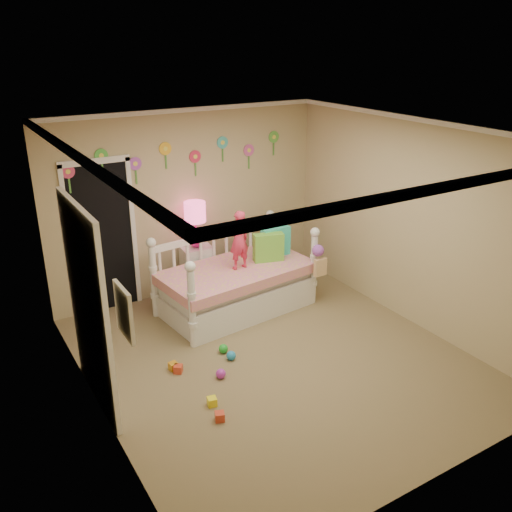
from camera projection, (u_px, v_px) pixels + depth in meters
floor at (275, 358)px, 6.37m from camera, size 4.00×4.50×0.01m
ceiling at (279, 132)px, 5.39m from camera, size 4.00×4.50×0.01m
back_wall at (189, 203)px, 7.66m from camera, size 4.00×0.01×2.60m
left_wall at (90, 297)px, 4.92m from camera, size 0.01×4.50×2.60m
right_wall at (411, 223)px, 6.84m from camera, size 0.01×4.50×2.60m
crown_molding at (279, 135)px, 5.40m from camera, size 4.00×4.50×0.06m
daybed at (236, 271)px, 7.31m from camera, size 2.14×1.30×1.11m
pillow_turquoise at (276, 241)px, 7.60m from camera, size 0.41×0.15×0.41m
pillow_lime at (268, 247)px, 7.42m from camera, size 0.43×0.26×0.38m
child at (239, 240)px, 7.10m from camera, size 0.30×0.21×0.79m
nightstand at (197, 270)px, 7.84m from camera, size 0.45×0.36×0.71m
table_lamp at (195, 218)px, 7.54m from camera, size 0.30×0.30×0.66m
closet_doorway at (102, 237)px, 7.15m from camera, size 0.90×0.04×2.07m
flower_decals at (181, 158)px, 7.37m from camera, size 3.40×0.02×0.50m
mirror_closet at (89, 308)px, 5.27m from camera, size 0.07×1.30×2.10m
wall_picture at (124, 312)px, 4.12m from camera, size 0.05×0.34×0.42m
hanging_bag at (318, 261)px, 7.31m from camera, size 0.20×0.16×0.36m
toy_scatter at (222, 374)px, 5.97m from camera, size 0.95×1.39×0.11m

